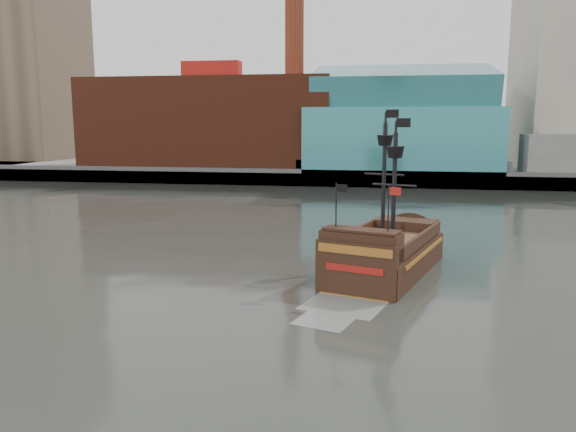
# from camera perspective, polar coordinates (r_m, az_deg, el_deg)

# --- Properties ---
(ground) EXTENTS (400.00, 400.00, 0.00)m
(ground) POSITION_cam_1_polar(r_m,az_deg,el_deg) (26.08, -7.51, -12.56)
(ground) COLOR #2C2E28
(ground) RESTS_ON ground
(promenade_far) EXTENTS (220.00, 60.00, 2.00)m
(promenade_far) POSITION_cam_1_polar(r_m,az_deg,el_deg) (115.63, 5.96, 5.12)
(promenade_far) COLOR slate
(promenade_far) RESTS_ON ground
(seawall) EXTENTS (220.00, 1.00, 2.60)m
(seawall) POSITION_cam_1_polar(r_m,az_deg,el_deg) (86.29, 4.70, 3.85)
(seawall) COLOR #4C4C49
(seawall) RESTS_ON ground
(skyline) EXTENTS (149.00, 45.00, 62.00)m
(skyline) POSITION_cam_1_polar(r_m,az_deg,el_deg) (108.66, 8.79, 17.23)
(skyline) COLOR brown
(skyline) RESTS_ON promenade_far
(pirate_ship) EXTENTS (8.85, 15.83, 11.36)m
(pirate_ship) POSITION_cam_1_polar(r_m,az_deg,el_deg) (37.19, 9.85, -4.21)
(pirate_ship) COLOR black
(pirate_ship) RESTS_ON ground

